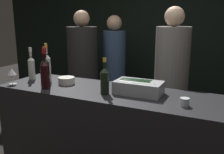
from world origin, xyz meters
The scene contains 14 objects.
wall_back_chalkboard centered at (0.00, 2.34, 1.40)m, with size 6.40×0.06×2.80m.
bar_counter centered at (0.00, 0.31, 0.49)m, with size 2.10×0.62×0.98m.
ice_bin_with_bottles centered at (0.24, 0.34, 1.04)m, with size 0.40×0.22×0.12m.
bowl_white centered at (-0.49, 0.35, 1.01)m, with size 0.16×0.16×0.07m.
wine_glass centered at (-0.96, 0.12, 1.10)m, with size 0.08×0.08×0.15m.
candle_votive centered at (0.65, 0.20, 1.01)m, with size 0.07×0.07×0.06m.
white_wine_bottle centered at (-0.92, 0.34, 1.12)m, with size 0.07×0.07×0.33m.
red_wine_bottle_tall centered at (-0.57, 0.13, 1.12)m, with size 0.08×0.08×0.36m.
champagne_bottle centered at (-0.01, 0.21, 1.10)m, with size 0.07×0.07×0.31m.
rose_wine_bottle centered at (-0.72, 0.34, 1.13)m, with size 0.07×0.07×0.38m.
red_wine_bottle_burgundy centered at (-0.64, 0.23, 1.13)m, with size 0.08×0.08×0.36m.
person_in_hoodie centered at (0.35, 1.13, 0.96)m, with size 0.37×0.37×1.72m.
person_blond_tee centered at (-0.87, 1.25, 0.94)m, with size 0.40×0.40×1.70m.
person_grey_polo centered at (-0.57, 1.61, 0.92)m, with size 0.32×0.32×1.64m.
Camera 1 is at (0.92, -1.57, 1.60)m, focal length 40.00 mm.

